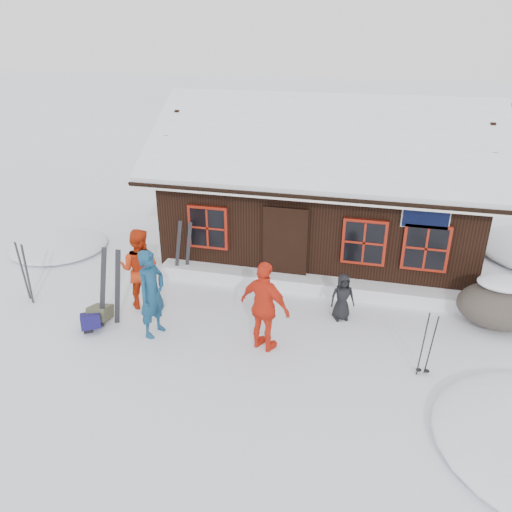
# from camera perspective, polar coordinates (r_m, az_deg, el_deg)

# --- Properties ---
(ground) EXTENTS (120.00, 120.00, 0.00)m
(ground) POSITION_cam_1_polar(r_m,az_deg,el_deg) (10.98, -3.95, -8.38)
(ground) COLOR white
(ground) RESTS_ON ground
(mountain_hut) EXTENTS (8.90, 6.09, 4.42)m
(mountain_hut) POSITION_cam_1_polar(r_m,az_deg,el_deg) (14.46, 7.69, 6.74)
(mountain_hut) COLOR black
(mountain_hut) RESTS_ON ground
(snow_drift) EXTENTS (7.60, 0.60, 0.35)m
(snow_drift) POSITION_cam_1_polar(r_m,az_deg,el_deg) (12.50, 5.77, -3.13)
(snow_drift) COLOR white
(snow_drift) RESTS_ON ground
(snow_mounds) EXTENTS (20.60, 13.20, 0.48)m
(snow_mounds) POSITION_cam_1_polar(r_m,az_deg,el_deg) (12.23, 6.17, -4.75)
(snow_mounds) COLOR white
(snow_mounds) RESTS_ON ground
(skier_teal) EXTENTS (0.63, 0.80, 1.94)m
(skier_teal) POSITION_cam_1_polar(r_m,az_deg,el_deg) (10.57, -11.82, -4.22)
(skier_teal) COLOR navy
(skier_teal) RESTS_ON ground
(skier_orange_left) EXTENTS (1.01, 0.82, 1.93)m
(skier_orange_left) POSITION_cam_1_polar(r_m,az_deg,el_deg) (11.70, -13.13, -1.40)
(skier_orange_left) COLOR red
(skier_orange_left) RESTS_ON ground
(skier_orange_right) EXTENTS (1.22, 0.85, 1.93)m
(skier_orange_right) POSITION_cam_1_polar(r_m,az_deg,el_deg) (9.88, 1.02, -5.85)
(skier_orange_right) COLOR red
(skier_orange_right) RESTS_ON ground
(skier_crouched) EXTENTS (0.63, 0.52, 1.10)m
(skier_crouched) POSITION_cam_1_polar(r_m,az_deg,el_deg) (11.23, 9.85, -4.64)
(skier_crouched) COLOR black
(skier_crouched) RESTS_ON ground
(boulder) EXTENTS (1.78, 1.34, 1.04)m
(boulder) POSITION_cam_1_polar(r_m,az_deg,el_deg) (12.04, 26.12, -5.01)
(boulder) COLOR #514941
(boulder) RESTS_ON ground
(ski_pair_left) EXTENTS (0.66, 0.27, 1.89)m
(ski_pair_left) POSITION_cam_1_polar(r_m,az_deg,el_deg) (11.13, -16.33, -3.58)
(ski_pair_left) COLOR black
(ski_pair_left) RESTS_ON ground
(ski_pair_mid) EXTENTS (0.38, 0.23, 1.52)m
(ski_pair_mid) POSITION_cam_1_polar(r_m,az_deg,el_deg) (12.93, -24.87, -1.82)
(ski_pair_mid) COLOR black
(ski_pair_mid) RESTS_ON ground
(ski_pair_right) EXTENTS (0.55, 0.22, 1.60)m
(ski_pair_right) POSITION_cam_1_polar(r_m,az_deg,el_deg) (12.98, -8.33, 0.66)
(ski_pair_right) COLOR black
(ski_pair_right) RESTS_ON ground
(ski_poles) EXTENTS (0.24, 0.12, 1.36)m
(ski_poles) POSITION_cam_1_polar(r_m,az_deg,el_deg) (9.86, 18.95, -9.68)
(ski_poles) COLOR black
(ski_poles) RESTS_ON ground
(backpack_blue) EXTENTS (0.63, 0.67, 0.29)m
(backpack_blue) POSITION_cam_1_polar(r_m,az_deg,el_deg) (11.46, -18.34, -7.33)
(backpack_blue) COLOR #17124D
(backpack_blue) RESTS_ON ground
(backpack_olive) EXTENTS (0.47, 0.59, 0.30)m
(backpack_olive) POSITION_cam_1_polar(r_m,az_deg,el_deg) (11.69, -17.34, -6.51)
(backpack_olive) COLOR #4C4E37
(backpack_olive) RESTS_ON ground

